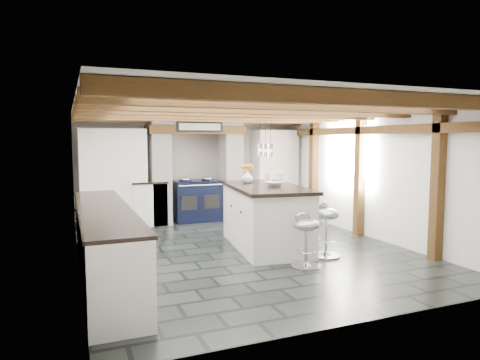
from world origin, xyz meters
name	(u,v)px	position (x,y,z in m)	size (l,w,h in m)	color
ground	(244,250)	(0.00, 0.00, 0.00)	(6.00, 6.00, 0.00)	black
room_shell	(184,178)	(-0.61, 1.42, 1.07)	(6.00, 6.03, 6.00)	white
range_cooker	(197,200)	(0.00, 2.68, 0.47)	(1.00, 0.63, 0.99)	black
kitchen_island	(265,216)	(0.41, 0.03, 0.53)	(1.36, 2.21, 1.37)	white
bar_stool_near	(325,223)	(0.99, -0.85, 0.52)	(0.53, 0.53, 0.84)	silver
bar_stool_far	(306,233)	(0.43, -1.21, 0.48)	(0.42, 0.42, 0.77)	silver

